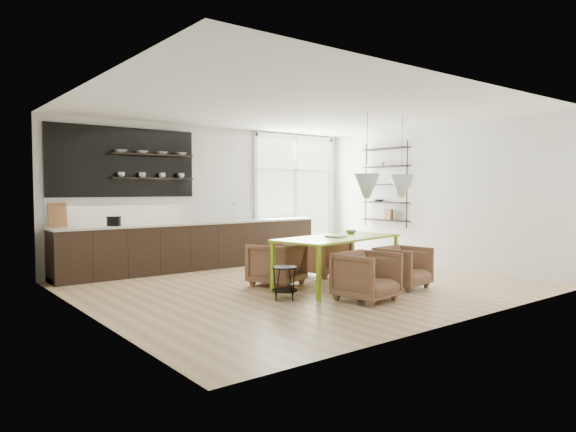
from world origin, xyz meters
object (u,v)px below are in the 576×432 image
(dining_table, at_px, (338,240))
(wire_stool, at_px, (284,278))
(armchair_back_right, at_px, (324,256))
(armchair_front_left, at_px, (367,276))
(armchair_back_left, at_px, (276,264))
(armchair_front_right, at_px, (403,267))

(dining_table, bearing_deg, wire_stool, -178.93)
(armchair_back_right, distance_m, armchair_front_left, 2.21)
(wire_stool, bearing_deg, armchair_back_right, 33.11)
(armchair_back_left, bearing_deg, wire_stool, 36.68)
(dining_table, height_order, armchair_back_right, dining_table)
(armchair_front_left, relative_size, armchair_front_right, 1.04)
(armchair_front_right, bearing_deg, armchair_back_left, 126.80)
(armchair_back_left, bearing_deg, armchair_back_right, 167.88)
(armchair_back_right, bearing_deg, dining_table, 56.24)
(armchair_back_left, distance_m, wire_stool, 1.13)
(dining_table, height_order, armchair_front_right, dining_table)
(armchair_front_left, bearing_deg, armchair_back_left, 91.23)
(dining_table, distance_m, wire_stool, 1.40)
(armchair_front_left, height_order, armchair_front_right, armchair_front_left)
(armchair_back_right, bearing_deg, armchair_front_right, 92.65)
(dining_table, height_order, armchair_front_left, dining_table)
(armchair_back_right, xyz_separation_m, armchair_front_left, (-0.96, -1.99, 0.00))
(armchair_back_right, xyz_separation_m, armchair_front_right, (0.20, -1.69, -0.01))
(armchair_back_right, bearing_deg, wire_stool, 28.97)
(armchair_back_left, bearing_deg, armchair_front_left, 77.18)
(dining_table, xyz_separation_m, wire_stool, (-1.30, -0.25, -0.45))
(armchair_front_right, bearing_deg, armchair_front_left, -173.99)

